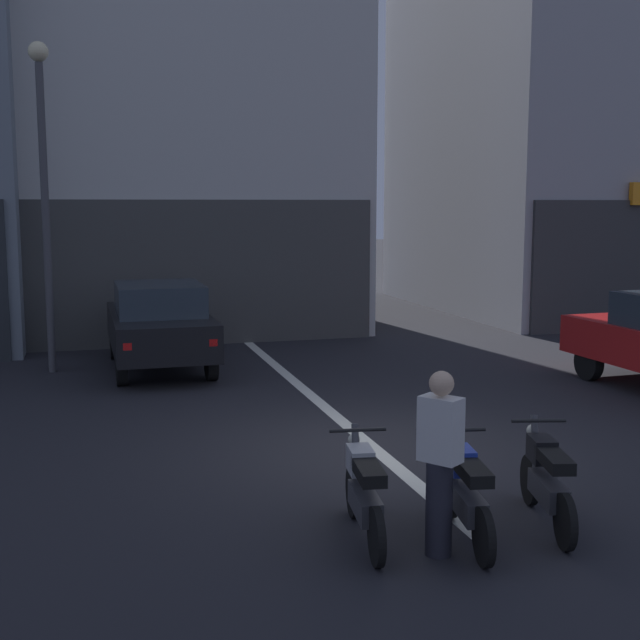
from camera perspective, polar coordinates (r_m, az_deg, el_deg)
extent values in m
plane|color=#232328|center=(10.78, 3.73, -8.79)|extent=(120.00, 120.00, 0.00)
cube|color=silver|center=(16.39, -3.29, -2.95)|extent=(0.20, 18.00, 0.01)
cube|color=#454543|center=(18.43, -9.92, 3.17)|extent=(8.97, 0.10, 3.20)
cube|color=#9E9EA3|center=(27.09, 18.67, 12.26)|extent=(10.31, 9.60, 10.65)
cylinder|color=black|center=(17.24, -13.91, -1.56)|extent=(0.18, 0.64, 0.64)
cylinder|color=black|center=(17.37, -8.79, -1.35)|extent=(0.18, 0.64, 0.64)
cylinder|color=black|center=(14.69, -13.47, -3.18)|extent=(0.18, 0.64, 0.64)
cylinder|color=black|center=(14.83, -7.48, -2.92)|extent=(0.18, 0.64, 0.64)
cube|color=black|center=(15.94, -10.98, -0.67)|extent=(1.79, 4.11, 0.66)
cube|color=#2D3842|center=(15.72, -10.98, 1.45)|extent=(1.56, 1.98, 0.56)
cube|color=red|center=(13.90, -13.09, -1.79)|extent=(0.14, 0.06, 0.12)
cube|color=red|center=(14.04, -7.35, -1.55)|extent=(0.14, 0.06, 0.12)
cylinder|color=black|center=(15.49, 17.98, -2.78)|extent=(0.20, 0.65, 0.64)
cylinder|color=#47474C|center=(16.00, -18.31, 6.48)|extent=(0.14, 0.14, 5.60)
sphere|color=beige|center=(16.22, -18.79, 17.06)|extent=(0.36, 0.36, 0.36)
cylinder|color=black|center=(8.46, 2.30, -11.68)|extent=(0.14, 0.52, 0.52)
cylinder|color=black|center=(7.41, 3.90, -14.63)|extent=(0.14, 0.52, 0.52)
cube|color=#38383D|center=(7.85, 3.12, -12.44)|extent=(0.30, 0.76, 0.22)
cube|color=black|center=(7.59, 3.37, -10.37)|extent=(0.30, 0.62, 0.12)
cube|color=#B2B5BA|center=(7.98, 2.78, -9.58)|extent=(0.27, 0.39, 0.24)
cylinder|color=#4C4C51|center=(8.20, 2.50, -9.58)|extent=(0.10, 0.24, 0.70)
cylinder|color=black|center=(8.04, 2.61, -7.56)|extent=(0.55, 0.11, 0.04)
sphere|color=silver|center=(8.27, 2.34, -8.21)|extent=(0.12, 0.12, 0.12)
cylinder|color=black|center=(8.55, 8.90, -11.56)|extent=(0.16, 0.52, 0.52)
cylinder|color=black|center=(7.52, 11.18, -14.41)|extent=(0.16, 0.52, 0.52)
cube|color=#38383D|center=(7.95, 10.08, -12.28)|extent=(0.33, 0.76, 0.22)
cube|color=black|center=(7.69, 10.47, -10.23)|extent=(0.32, 0.63, 0.12)
cube|color=#233DB7|center=(8.08, 9.64, -9.47)|extent=(0.28, 0.39, 0.24)
cylinder|color=#4C4C51|center=(8.30, 9.22, -9.47)|extent=(0.11, 0.25, 0.70)
cylinder|color=black|center=(8.13, 9.42, -7.47)|extent=(0.55, 0.13, 0.04)
sphere|color=silver|center=(8.37, 9.02, -8.12)|extent=(0.12, 0.12, 0.12)
cylinder|color=black|center=(9.05, 14.22, -10.60)|extent=(0.20, 0.52, 0.52)
cylinder|color=black|center=(8.02, 16.49, -13.15)|extent=(0.20, 0.52, 0.52)
cube|color=#38383D|center=(8.45, 15.41, -11.21)|extent=(0.38, 0.76, 0.22)
cube|color=black|center=(8.20, 15.82, -9.25)|extent=(0.36, 0.64, 0.12)
cube|color=black|center=(8.58, 14.99, -8.58)|extent=(0.30, 0.40, 0.24)
cylinder|color=#4C4C51|center=(8.80, 14.57, -8.61)|extent=(0.13, 0.25, 0.70)
cylinder|color=black|center=(8.64, 14.79, -6.71)|extent=(0.54, 0.17, 0.04)
sphere|color=silver|center=(8.88, 14.38, -7.34)|extent=(0.12, 0.12, 0.12)
cylinder|color=#23232D|center=(7.62, 8.17, -12.66)|extent=(0.24, 0.24, 0.86)
cube|color=silver|center=(7.40, 8.29, -7.44)|extent=(0.39, 0.42, 0.58)
sphere|color=beige|center=(7.30, 8.35, -4.33)|extent=(0.22, 0.22, 0.22)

